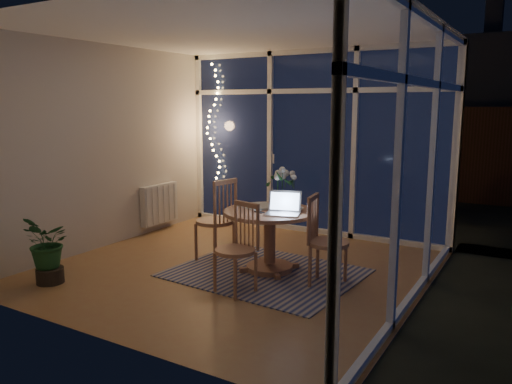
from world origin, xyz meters
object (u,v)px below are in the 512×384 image
at_px(potted_plant, 48,248).
at_px(chair_right, 329,241).
at_px(flower_vase, 283,198).
at_px(laptop, 283,203).
at_px(dining_table, 270,241).
at_px(chair_front, 235,248).
at_px(chair_left, 215,219).

bearing_deg(potted_plant, chair_right, 29.25).
bearing_deg(flower_vase, chair_right, -24.48).
xyz_separation_m(chair_right, flower_vase, (-0.69, 0.31, 0.32)).
bearing_deg(laptop, flower_vase, 100.17).
distance_m(dining_table, chair_right, 0.75).
bearing_deg(potted_plant, flower_vase, 43.19).
relative_size(chair_front, flower_vase, 4.31).
relative_size(chair_left, flower_vase, 4.82).
relative_size(chair_right, laptop, 2.68).
bearing_deg(flower_vase, chair_front, -91.41).
bearing_deg(flower_vase, potted_plant, -136.81).
relative_size(laptop, potted_plant, 0.47).
relative_size(dining_table, chair_right, 1.07).
bearing_deg(chair_front, potted_plant, -144.67).
height_order(laptop, potted_plant, laptop).
relative_size(chair_left, potted_plant, 1.33).
xyz_separation_m(chair_left, laptop, (0.96, -0.12, 0.32)).
bearing_deg(laptop, chair_front, -123.83).
distance_m(dining_table, flower_vase, 0.51).
xyz_separation_m(chair_left, potted_plant, (-1.05, -1.50, -0.13)).
xyz_separation_m(dining_table, potted_plant, (-1.79, -1.50, 0.03)).
distance_m(flower_vase, potted_plant, 2.55).
bearing_deg(dining_table, laptop, -29.60).
height_order(dining_table, chair_right, chair_right).
distance_m(dining_table, chair_front, 0.75).
height_order(dining_table, flower_vase, flower_vase).
relative_size(chair_right, flower_vase, 4.52).
bearing_deg(dining_table, chair_right, -6.78).
bearing_deg(chair_front, flower_vase, 101.24).
distance_m(laptop, flower_vase, 0.39).
distance_m(chair_right, potted_plant, 2.89).
xyz_separation_m(chair_right, laptop, (-0.51, -0.04, 0.35)).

